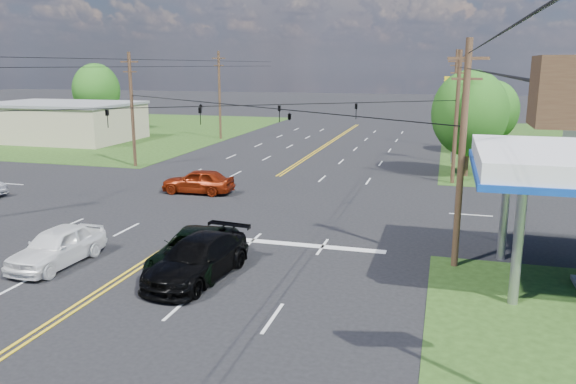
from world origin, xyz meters
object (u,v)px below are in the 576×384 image
(pole_right_far, at_px, (454,98))
(tree_right_a, at_px, (470,113))
(tree_right_b, at_px, (492,111))
(pole_ne, at_px, (456,116))
(pole_left_far, at_px, (220,94))
(pole_nw, at_px, (132,108))
(pole_se, at_px, (462,153))
(suv_black, at_px, (198,259))
(retail_nw, at_px, (62,123))
(pickup_white, at_px, (57,246))
(pickup_dkgreen, at_px, (194,251))
(tree_far_l, at_px, (96,90))

(pole_right_far, xyz_separation_m, tree_right_a, (1.00, -16.00, -0.30))
(tree_right_a, xyz_separation_m, tree_right_b, (2.50, 12.00, -0.65))
(pole_ne, xyz_separation_m, tree_right_b, (3.50, 15.00, -0.70))
(pole_left_far, relative_size, pole_right_far, 1.00)
(pole_nw, height_order, tree_right_a, pole_nw)
(pole_se, height_order, suv_black, pole_se)
(retail_nw, relative_size, pole_right_far, 1.60)
(pickup_white, bearing_deg, suv_black, 3.95)
(pole_nw, bearing_deg, suv_black, -54.30)
(pole_se, bearing_deg, pole_nw, 145.30)
(retail_nw, height_order, pole_left_far, pole_left_far)
(pole_right_far, bearing_deg, tree_right_b, -48.81)
(pole_left_far, bearing_deg, retail_nw, -160.56)
(pickup_dkgreen, bearing_deg, pole_nw, 119.79)
(pole_se, xyz_separation_m, pickup_dkgreen, (-10.56, -3.41, -4.10))
(retail_nw, bearing_deg, tree_right_b, 2.46)
(tree_far_l, relative_size, pickup_white, 1.80)
(retail_nw, distance_m, pole_left_far, 18.30)
(tree_right_a, bearing_deg, pole_nw, -173.66)
(tree_right_a, xyz_separation_m, suv_black, (-11.00, -25.27, -4.03))
(retail_nw, distance_m, pickup_dkgreen, 47.30)
(retail_nw, distance_m, pole_ne, 45.02)
(pole_right_far, relative_size, suv_black, 1.73)
(pole_nw, distance_m, tree_far_l, 29.83)
(suv_black, height_order, pickup_white, suv_black)
(tree_right_b, relative_size, pickup_white, 1.46)
(pole_ne, distance_m, tree_right_b, 15.42)
(tree_far_l, bearing_deg, tree_right_b, -9.37)
(pole_ne, bearing_deg, suv_black, -114.18)
(tree_right_b, bearing_deg, pickup_white, -118.12)
(pole_se, xyz_separation_m, tree_right_b, (3.50, 33.00, -0.70))
(pole_ne, distance_m, suv_black, 24.75)
(pickup_dkgreen, xyz_separation_m, pickup_white, (-5.94, -1.02, 0.01))
(retail_nw, height_order, pole_nw, pole_nw)
(retail_nw, xyz_separation_m, tree_far_l, (-2.00, 10.00, 3.19))
(pole_left_far, relative_size, tree_right_a, 1.22)
(pole_ne, xyz_separation_m, pole_right_far, (0.00, 19.00, 0.25))
(suv_black, bearing_deg, pole_right_far, 83.17)
(retail_nw, bearing_deg, pole_right_far, 7.94)
(tree_right_b, relative_size, pickup_dkgreen, 1.20)
(pickup_dkgreen, bearing_deg, pole_left_far, 104.90)
(pole_nw, relative_size, pickup_dkgreen, 1.61)
(pole_right_far, xyz_separation_m, pickup_dkgreen, (-10.56, -40.41, -4.35))
(pole_se, height_order, tree_right_b, pole_se)
(pole_ne, distance_m, pole_right_far, 19.00)
(pole_nw, bearing_deg, tree_right_b, 26.95)
(pole_ne, height_order, pickup_dkgreen, pole_ne)
(pole_nw, bearing_deg, pickup_white, -67.04)
(tree_far_l, bearing_deg, pole_right_far, -5.08)
(pole_se, bearing_deg, pickup_white, -164.99)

